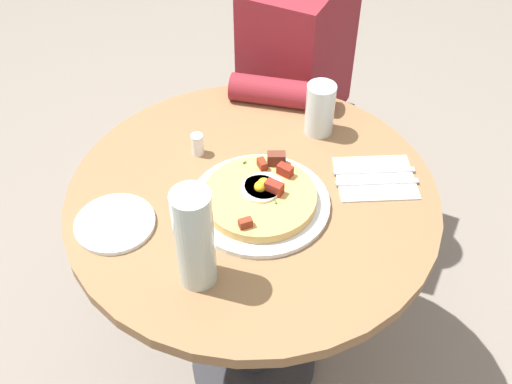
{
  "coord_description": "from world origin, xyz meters",
  "views": [
    {
      "loc": [
        -0.83,
        -0.41,
        1.65
      ],
      "look_at": [
        -0.01,
        -0.02,
        0.74
      ],
      "focal_mm": 42.85,
      "sensor_mm": 36.0,
      "label": 1
    }
  ],
  "objects_px": {
    "water_bottle": "(195,239)",
    "fork": "(374,171)",
    "pizza_plate": "(260,203)",
    "water_glass": "(320,109)",
    "knife": "(377,182)",
    "person_seated": "(296,106)",
    "bread_plate": "(115,223)",
    "dining_table": "(253,244)",
    "breakfast_pizza": "(261,195)",
    "salt_shaker": "(197,144)"
  },
  "relations": [
    {
      "from": "knife",
      "to": "pizza_plate",
      "type": "bearing_deg",
      "value": 10.71
    },
    {
      "from": "breakfast_pizza",
      "to": "bread_plate",
      "type": "bearing_deg",
      "value": 127.5
    },
    {
      "from": "knife",
      "to": "water_glass",
      "type": "xyz_separation_m",
      "value": [
        0.12,
        0.18,
        0.06
      ]
    },
    {
      "from": "knife",
      "to": "water_glass",
      "type": "bearing_deg",
      "value": -61.32
    },
    {
      "from": "salt_shaker",
      "to": "knife",
      "type": "bearing_deg",
      "value": -78.57
    },
    {
      "from": "person_seated",
      "to": "bread_plate",
      "type": "relative_size",
      "value": 6.91
    },
    {
      "from": "dining_table",
      "to": "salt_shaker",
      "type": "distance_m",
      "value": 0.27
    },
    {
      "from": "pizza_plate",
      "to": "fork",
      "type": "xyz_separation_m",
      "value": [
        0.2,
        -0.18,
        0.0
      ]
    },
    {
      "from": "fork",
      "to": "salt_shaker",
      "type": "height_order",
      "value": "salt_shaker"
    },
    {
      "from": "pizza_plate",
      "to": "water_glass",
      "type": "relative_size",
      "value": 2.31
    },
    {
      "from": "person_seated",
      "to": "bread_plate",
      "type": "height_order",
      "value": "person_seated"
    },
    {
      "from": "bread_plate",
      "to": "knife",
      "type": "xyz_separation_m",
      "value": [
        0.35,
        -0.44,
        0.0
      ]
    },
    {
      "from": "bread_plate",
      "to": "salt_shaker",
      "type": "height_order",
      "value": "salt_shaker"
    },
    {
      "from": "breakfast_pizza",
      "to": "fork",
      "type": "height_order",
      "value": "breakfast_pizza"
    },
    {
      "from": "breakfast_pizza",
      "to": "knife",
      "type": "height_order",
      "value": "breakfast_pizza"
    },
    {
      "from": "fork",
      "to": "water_bottle",
      "type": "xyz_separation_m",
      "value": [
        -0.42,
        0.21,
        0.1
      ]
    },
    {
      "from": "water_bottle",
      "to": "fork",
      "type": "bearing_deg",
      "value": -26.22
    },
    {
      "from": "water_bottle",
      "to": "salt_shaker",
      "type": "bearing_deg",
      "value": 30.06
    },
    {
      "from": "person_seated",
      "to": "fork",
      "type": "xyz_separation_m",
      "value": [
        -0.42,
        -0.36,
        0.22
      ]
    },
    {
      "from": "dining_table",
      "to": "person_seated",
      "type": "relative_size",
      "value": 0.71
    },
    {
      "from": "person_seated",
      "to": "bread_plate",
      "type": "xyz_separation_m",
      "value": [
        -0.8,
        0.07,
        0.22
      ]
    },
    {
      "from": "person_seated",
      "to": "salt_shaker",
      "type": "bearing_deg",
      "value": 176.96
    },
    {
      "from": "fork",
      "to": "water_glass",
      "type": "height_order",
      "value": "water_glass"
    },
    {
      "from": "water_glass",
      "to": "bread_plate",
      "type": "bearing_deg",
      "value": 150.98
    },
    {
      "from": "person_seated",
      "to": "breakfast_pizza",
      "type": "height_order",
      "value": "person_seated"
    },
    {
      "from": "water_glass",
      "to": "salt_shaker",
      "type": "relative_size",
      "value": 2.45
    },
    {
      "from": "pizza_plate",
      "to": "water_glass",
      "type": "distance_m",
      "value": 0.29
    },
    {
      "from": "pizza_plate",
      "to": "breakfast_pizza",
      "type": "xyz_separation_m",
      "value": [
        0.0,
        -0.0,
        0.02
      ]
    },
    {
      "from": "breakfast_pizza",
      "to": "water_bottle",
      "type": "distance_m",
      "value": 0.24
    },
    {
      "from": "salt_shaker",
      "to": "bread_plate",
      "type": "bearing_deg",
      "value": 171.39
    },
    {
      "from": "breakfast_pizza",
      "to": "knife",
      "type": "bearing_deg",
      "value": -50.83
    },
    {
      "from": "dining_table",
      "to": "knife",
      "type": "distance_m",
      "value": 0.32
    },
    {
      "from": "breakfast_pizza",
      "to": "bread_plate",
      "type": "distance_m",
      "value": 0.3
    },
    {
      "from": "breakfast_pizza",
      "to": "knife",
      "type": "distance_m",
      "value": 0.26
    },
    {
      "from": "water_glass",
      "to": "fork",
      "type": "bearing_deg",
      "value": -116.91
    },
    {
      "from": "person_seated",
      "to": "breakfast_pizza",
      "type": "distance_m",
      "value": 0.68
    },
    {
      "from": "person_seated",
      "to": "water_bottle",
      "type": "relative_size",
      "value": 5.2
    },
    {
      "from": "breakfast_pizza",
      "to": "bread_plate",
      "type": "xyz_separation_m",
      "value": [
        -0.18,
        0.24,
        -0.02
      ]
    },
    {
      "from": "fork",
      "to": "water_glass",
      "type": "distance_m",
      "value": 0.2
    },
    {
      "from": "breakfast_pizza",
      "to": "water_glass",
      "type": "relative_size",
      "value": 1.85
    },
    {
      "from": "person_seated",
      "to": "water_glass",
      "type": "bearing_deg",
      "value": -150.29
    },
    {
      "from": "pizza_plate",
      "to": "knife",
      "type": "height_order",
      "value": "pizza_plate"
    },
    {
      "from": "dining_table",
      "to": "fork",
      "type": "bearing_deg",
      "value": -51.25
    },
    {
      "from": "fork",
      "to": "knife",
      "type": "bearing_deg",
      "value": 90.0
    },
    {
      "from": "person_seated",
      "to": "fork",
      "type": "distance_m",
      "value": 0.59
    },
    {
      "from": "pizza_plate",
      "to": "water_bottle",
      "type": "relative_size",
      "value": 1.35
    },
    {
      "from": "pizza_plate",
      "to": "knife",
      "type": "bearing_deg",
      "value": -50.19
    },
    {
      "from": "dining_table",
      "to": "breakfast_pizza",
      "type": "bearing_deg",
      "value": -127.92
    },
    {
      "from": "pizza_plate",
      "to": "salt_shaker",
      "type": "relative_size",
      "value": 5.65
    },
    {
      "from": "pizza_plate",
      "to": "fork",
      "type": "distance_m",
      "value": 0.27
    }
  ]
}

